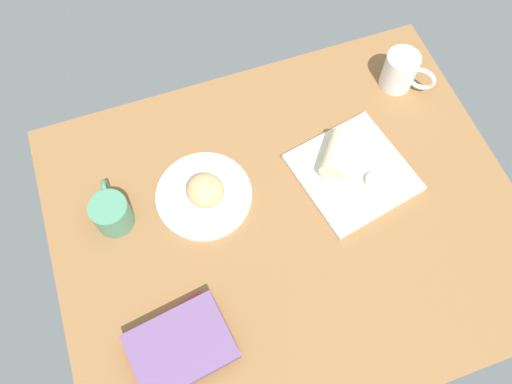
% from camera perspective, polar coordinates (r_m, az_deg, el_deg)
% --- Properties ---
extents(dining_table, '(1.10, 0.90, 0.04)m').
position_cam_1_polar(dining_table, '(1.23, 3.65, -3.37)').
color(dining_table, olive).
rests_on(dining_table, ground).
extents(round_plate, '(0.23, 0.23, 0.01)m').
position_cam_1_polar(round_plate, '(1.23, -5.86, -0.40)').
color(round_plate, white).
rests_on(round_plate, dining_table).
extents(scone_pastry, '(0.12, 0.12, 0.06)m').
position_cam_1_polar(scone_pastry, '(1.19, -5.71, 0.16)').
color(scone_pastry, '#DFAD6F').
rests_on(scone_pastry, round_plate).
extents(square_plate, '(0.30, 0.30, 0.02)m').
position_cam_1_polar(square_plate, '(1.27, 10.80, 2.15)').
color(square_plate, silver).
rests_on(square_plate, dining_table).
extents(sauce_cup, '(0.04, 0.04, 0.02)m').
position_cam_1_polar(sauce_cup, '(1.25, 13.18, 1.20)').
color(sauce_cup, silver).
rests_on(sauce_cup, square_plate).
extents(breakfast_wrap, '(0.13, 0.13, 0.07)m').
position_cam_1_polar(breakfast_wrap, '(1.24, 9.34, 4.17)').
color(breakfast_wrap, beige).
rests_on(breakfast_wrap, square_plate).
extents(book_stack, '(0.23, 0.19, 0.05)m').
position_cam_1_polar(book_stack, '(1.11, -8.58, -16.47)').
color(book_stack, '#A53338').
rests_on(book_stack, dining_table).
extents(coffee_mug, '(0.09, 0.13, 0.09)m').
position_cam_1_polar(coffee_mug, '(1.21, -15.91, -2.22)').
color(coffee_mug, '#4C8C6B').
rests_on(coffee_mug, dining_table).
extents(second_mug, '(0.12, 0.12, 0.10)m').
position_cam_1_polar(second_mug, '(1.41, 15.97, 12.91)').
color(second_mug, white).
rests_on(second_mug, dining_table).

